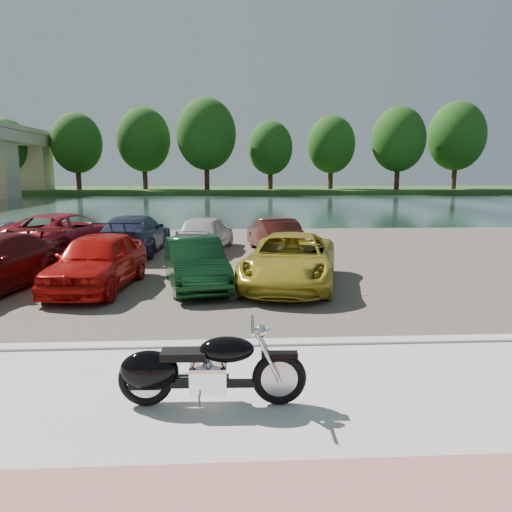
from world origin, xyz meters
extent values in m
plane|color=#595447|center=(0.00, 0.00, 0.00)|extent=(200.00, 200.00, 0.00)
cube|color=beige|center=(0.00, -1.00, 0.05)|extent=(60.00, 6.00, 0.10)
cube|color=beige|center=(0.00, 2.00, 0.07)|extent=(60.00, 0.30, 0.14)
cube|color=#464138|center=(0.00, 11.00, 0.02)|extent=(60.00, 18.00, 0.04)
cube|color=#172A25|center=(0.00, 40.00, 0.00)|extent=(120.00, 40.00, 0.00)
cube|color=#284619|center=(0.00, 72.00, 0.30)|extent=(120.00, 24.00, 0.60)
cube|color=#C8AE8A|center=(-28.00, 66.00, 3.60)|extent=(6.00, 4.00, 7.20)
cylinder|color=#382114|center=(-30.00, 64.60, 2.85)|extent=(0.70, 0.70, 4.50)
ellipsoid|color=#103C10|center=(-30.00, 64.60, 6.45)|extent=(6.30, 6.30, 7.56)
cylinder|color=#382114|center=(-21.00, 66.00, 3.08)|extent=(0.70, 0.70, 4.95)
ellipsoid|color=#103C10|center=(-21.00, 66.00, 7.04)|extent=(6.93, 6.93, 8.32)
cylinder|color=#382114|center=(-12.00, 67.40, 3.30)|extent=(0.70, 0.70, 5.40)
ellipsoid|color=#103C10|center=(-12.00, 67.40, 7.62)|extent=(7.56, 7.56, 9.07)
cylinder|color=#382114|center=(-3.00, 64.60, 3.52)|extent=(0.70, 0.70, 5.85)
ellipsoid|color=#103C10|center=(-3.00, 64.60, 8.21)|extent=(8.19, 8.19, 9.83)
cylinder|color=#382114|center=(6.00, 66.00, 2.85)|extent=(0.70, 0.70, 4.50)
ellipsoid|color=#103C10|center=(6.00, 66.00, 6.45)|extent=(6.30, 6.30, 7.56)
cylinder|color=#382114|center=(15.00, 67.40, 3.08)|extent=(0.70, 0.70, 4.95)
ellipsoid|color=#103C10|center=(15.00, 67.40, 7.04)|extent=(6.93, 6.93, 8.32)
cylinder|color=#382114|center=(24.00, 64.60, 3.30)|extent=(0.70, 0.70, 5.40)
ellipsoid|color=#103C10|center=(24.00, 64.60, 7.62)|extent=(7.56, 7.56, 9.07)
cylinder|color=#382114|center=(33.00, 66.00, 3.52)|extent=(0.70, 0.70, 5.85)
ellipsoid|color=#103C10|center=(33.00, 66.00, 8.21)|extent=(8.19, 8.19, 9.83)
torus|color=black|center=(0.44, -0.24, 0.44)|extent=(0.68, 0.14, 0.68)
torus|color=black|center=(-1.21, -0.19, 0.44)|extent=(0.68, 0.14, 0.68)
cylinder|color=#B2B2B7|center=(0.44, -0.24, 0.44)|extent=(0.46, 0.08, 0.46)
cylinder|color=#B2B2B7|center=(-1.21, -0.19, 0.44)|extent=(0.46, 0.08, 0.46)
cylinder|color=silver|center=(0.29, -0.34, 0.74)|extent=(0.33, 0.06, 0.63)
cylinder|color=silver|center=(0.30, -0.14, 0.74)|extent=(0.33, 0.06, 0.63)
cylinder|color=silver|center=(0.11, -0.23, 1.13)|extent=(0.06, 0.75, 0.04)
sphere|color=silver|center=(0.21, -0.24, 1.05)|extent=(0.17, 0.17, 0.16)
sphere|color=silver|center=(0.28, -0.24, 1.05)|extent=(0.11, 0.11, 0.11)
cube|color=black|center=(0.44, -0.24, 0.75)|extent=(0.45, 0.15, 0.06)
cube|color=black|center=(-0.39, -0.22, 0.38)|extent=(1.20, 0.14, 0.08)
cube|color=silver|center=(-0.44, -0.22, 0.45)|extent=(0.46, 0.33, 0.34)
cylinder|color=silver|center=(-0.34, -0.22, 0.65)|extent=(0.25, 0.19, 0.27)
cylinder|color=silver|center=(-0.54, -0.21, 0.65)|extent=(0.25, 0.19, 0.27)
ellipsoid|color=black|center=(-0.21, -0.22, 0.82)|extent=(0.69, 0.38, 0.32)
cube|color=black|center=(-0.74, -0.21, 0.76)|extent=(0.56, 0.30, 0.10)
ellipsoid|color=black|center=(-1.16, -0.19, 0.56)|extent=(0.74, 0.36, 0.50)
cube|color=black|center=(-1.21, -0.19, 0.49)|extent=(0.41, 0.19, 0.30)
cylinder|color=silver|center=(-0.73, -0.05, 0.32)|extent=(1.10, 0.13, 0.09)
cylinder|color=silver|center=(-0.73, -0.05, 0.40)|extent=(1.10, 0.13, 0.09)
cylinder|color=#B2B2B7|center=(-0.54, -0.39, 0.23)|extent=(0.03, 0.14, 0.22)
imported|color=red|center=(-3.49, 6.53, 0.76)|extent=(2.11, 4.38, 1.44)
imported|color=black|center=(-1.03, 6.57, 0.67)|extent=(2.03, 4.00, 1.26)
imported|color=gold|center=(1.44, 6.64, 0.71)|extent=(3.25, 5.23, 1.35)
imported|color=maroon|center=(-6.07, 12.27, 0.79)|extent=(3.99, 5.89, 1.50)
imported|color=#282C4E|center=(-3.59, 12.32, 0.74)|extent=(2.26, 4.95, 1.40)
imported|color=silver|center=(-1.03, 12.86, 0.72)|extent=(2.37, 4.24, 1.36)
imported|color=#481813|center=(1.54, 12.38, 0.67)|extent=(1.91, 4.00, 1.26)
camera|label=1|loc=(-0.19, -6.07, 2.96)|focal=35.00mm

